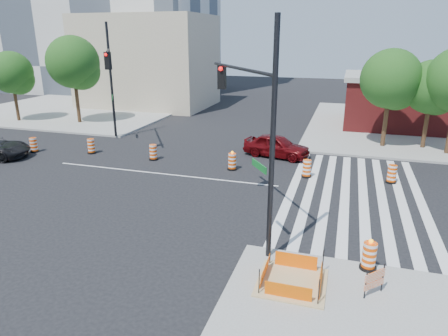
# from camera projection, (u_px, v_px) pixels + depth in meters

# --- Properties ---
(ground) EXTENTS (120.00, 120.00, 0.00)m
(ground) POSITION_uv_depth(u_px,v_px,m) (162.00, 174.00, 23.72)
(ground) COLOR black
(ground) RESTS_ON ground
(sidewalk_ne) EXTENTS (22.00, 22.00, 0.15)m
(sidewalk_ne) POSITION_uv_depth(u_px,v_px,m) (438.00, 128.00, 34.95)
(sidewalk_ne) COLOR gray
(sidewalk_ne) RESTS_ON ground
(sidewalk_nw) EXTENTS (22.00, 22.00, 0.15)m
(sidewalk_nw) POSITION_uv_depth(u_px,v_px,m) (86.00, 108.00, 45.08)
(sidewalk_nw) COLOR gray
(sidewalk_nw) RESTS_ON ground
(crosswalk_east) EXTENTS (6.75, 13.50, 0.01)m
(crosswalk_east) POSITION_uv_depth(u_px,v_px,m) (354.00, 194.00, 20.64)
(crosswalk_east) COLOR silver
(crosswalk_east) RESTS_ON ground
(lane_centerline) EXTENTS (14.00, 0.12, 0.01)m
(lane_centerline) POSITION_uv_depth(u_px,v_px,m) (162.00, 174.00, 23.72)
(lane_centerline) COLOR silver
(lane_centerline) RESTS_ON ground
(excavation_pit) EXTENTS (2.20, 2.20, 0.90)m
(excavation_pit) POSITION_uv_depth(u_px,v_px,m) (292.00, 281.00, 12.96)
(excavation_pit) COLOR tan
(excavation_pit) RESTS_ON ground
(brick_storefront) EXTENTS (16.50, 8.50, 4.60)m
(brick_storefront) POSITION_uv_depth(u_px,v_px,m) (443.00, 103.00, 34.24)
(brick_storefront) COLOR maroon
(brick_storefront) RESTS_ON ground
(beige_midrise) EXTENTS (14.00, 10.00, 10.00)m
(beige_midrise) POSITION_uv_depth(u_px,v_px,m) (148.00, 62.00, 45.46)
(beige_midrise) COLOR tan
(beige_midrise) RESTS_ON ground
(red_coupe) EXTENTS (4.71, 2.67, 1.51)m
(red_coupe) POSITION_uv_depth(u_px,v_px,m) (277.00, 146.00, 26.85)
(red_coupe) COLOR #500609
(red_coupe) RESTS_ON ground
(signal_pole_se) EXTENTS (3.82, 5.17, 8.32)m
(signal_pole_se) POSITION_uv_depth(u_px,v_px,m) (253.00, 113.00, 14.63)
(signal_pole_se) COLOR black
(signal_pole_se) RESTS_ON ground
(signal_pole_nw) EXTENTS (3.57, 5.64, 8.64)m
(signal_pole_nw) POSITION_uv_depth(u_px,v_px,m) (110.00, 72.00, 28.76)
(signal_pole_nw) COLOR black
(signal_pole_nw) RESTS_ON ground
(pit_drum) EXTENTS (0.58, 0.58, 1.14)m
(pit_drum) POSITION_uv_depth(u_px,v_px,m) (369.00, 257.00, 13.64)
(pit_drum) COLOR black
(pit_drum) RESTS_ON ground
(barricade) EXTENTS (0.61, 0.63, 0.99)m
(barricade) POSITION_uv_depth(u_px,v_px,m) (375.00, 280.00, 12.24)
(barricade) COLOR #ED4A04
(barricade) RESTS_ON ground
(tree_north_a) EXTENTS (3.83, 3.83, 6.51)m
(tree_north_a) POSITION_uv_depth(u_px,v_px,m) (12.00, 75.00, 36.68)
(tree_north_a) COLOR #382314
(tree_north_a) RESTS_ON ground
(tree_north_b) EXTENTS (4.64, 4.64, 7.88)m
(tree_north_b) POSITION_uv_depth(u_px,v_px,m) (74.00, 65.00, 35.61)
(tree_north_b) COLOR #382314
(tree_north_b) RESTS_ON ground
(tree_north_c) EXTENTS (4.13, 4.13, 7.02)m
(tree_north_c) POSITION_uv_depth(u_px,v_px,m) (391.00, 82.00, 27.79)
(tree_north_c) COLOR #382314
(tree_north_c) RESTS_ON ground
(tree_north_d) EXTENTS (3.71, 3.71, 6.30)m
(tree_north_d) POSITION_uv_depth(u_px,v_px,m) (432.00, 90.00, 27.54)
(tree_north_d) COLOR #382314
(tree_north_d) RESTS_ON ground
(median_drum_0) EXTENTS (0.60, 0.60, 1.02)m
(median_drum_0) POSITION_uv_depth(u_px,v_px,m) (34.00, 145.00, 28.00)
(median_drum_0) COLOR black
(median_drum_0) RESTS_ON ground
(median_drum_1) EXTENTS (0.60, 0.60, 1.02)m
(median_drum_1) POSITION_uv_depth(u_px,v_px,m) (91.00, 147.00, 27.70)
(median_drum_1) COLOR black
(median_drum_1) RESTS_ON ground
(median_drum_2) EXTENTS (0.60, 0.60, 1.02)m
(median_drum_2) POSITION_uv_depth(u_px,v_px,m) (153.00, 153.00, 26.24)
(median_drum_2) COLOR black
(median_drum_2) RESTS_ON ground
(median_drum_3) EXTENTS (0.60, 0.60, 1.18)m
(median_drum_3) POSITION_uv_depth(u_px,v_px,m) (232.00, 162.00, 24.30)
(median_drum_3) COLOR black
(median_drum_3) RESTS_ON ground
(median_drum_4) EXTENTS (0.60, 0.60, 1.02)m
(median_drum_4) POSITION_uv_depth(u_px,v_px,m) (307.00, 169.00, 23.04)
(median_drum_4) COLOR black
(median_drum_4) RESTS_ON ground
(median_drum_5) EXTENTS (0.60, 0.60, 1.02)m
(median_drum_5) POSITION_uv_depth(u_px,v_px,m) (392.00, 175.00, 22.13)
(median_drum_5) COLOR black
(median_drum_5) RESTS_ON ground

